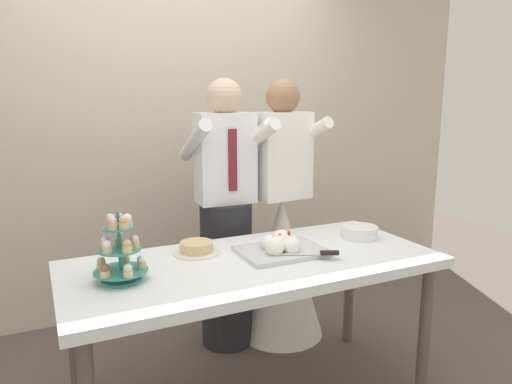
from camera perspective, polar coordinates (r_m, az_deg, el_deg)
The scene contains 8 objects.
rear_wall at distance 3.48m, azimuth -10.24°, elevation 9.58°, with size 5.20×0.10×2.90m, color beige.
dessert_table at distance 2.33m, azimuth -0.23°, elevation -9.91°, with size 1.80×0.80×0.78m.
cupcake_stand at distance 2.08m, azimuth -16.17°, elevation -7.04°, with size 0.23×0.23×0.31m.
main_cake_tray at distance 2.37m, azimuth 3.12°, elevation -6.62°, with size 0.42×0.36×0.12m.
plate_stack at distance 2.70m, azimuth 12.42°, elevation -4.75°, with size 0.20×0.20×0.07m.
round_cake at distance 2.40m, azimuth -7.22°, elevation -6.77°, with size 0.24×0.24×0.06m.
person_groom at distance 2.91m, azimuth -3.65°, elevation -4.58°, with size 0.48×0.51×1.66m.
person_bride at distance 3.08m, azimuth 3.07°, elevation -6.88°, with size 0.56×0.56×1.66m.
Camera 1 is at (-0.93, -1.96, 1.54)m, focal length 33.02 mm.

